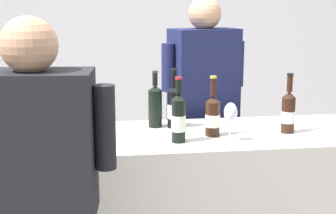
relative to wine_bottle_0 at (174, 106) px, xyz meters
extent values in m
cube|color=white|center=(0.03, 2.45, 0.30)|extent=(8.00, 0.10, 2.80)
cylinder|color=black|center=(0.00, 0.00, -0.02)|extent=(0.07, 0.07, 0.21)
cone|color=black|center=(0.00, 0.00, 0.10)|extent=(0.07, 0.07, 0.03)
cylinder|color=black|center=(0.00, 0.00, 0.16)|extent=(0.03, 0.03, 0.08)
cylinder|color=black|center=(0.00, 0.00, 0.21)|extent=(0.03, 0.03, 0.01)
cylinder|color=white|center=(0.00, 0.00, -0.03)|extent=(0.08, 0.08, 0.08)
cylinder|color=black|center=(-0.67, -0.11, -0.03)|extent=(0.07, 0.07, 0.19)
cone|color=black|center=(-0.67, -0.11, 0.09)|extent=(0.07, 0.07, 0.04)
cylinder|color=black|center=(-0.67, -0.11, 0.15)|extent=(0.03, 0.03, 0.09)
cylinder|color=black|center=(-0.67, -0.11, 0.20)|extent=(0.03, 0.03, 0.01)
cylinder|color=white|center=(-0.67, -0.11, -0.04)|extent=(0.07, 0.07, 0.07)
cylinder|color=black|center=(-0.02, -0.29, -0.01)|extent=(0.07, 0.07, 0.22)
cone|color=black|center=(-0.02, -0.29, 0.11)|extent=(0.07, 0.07, 0.03)
cylinder|color=black|center=(-0.02, -0.29, 0.16)|extent=(0.03, 0.03, 0.07)
cylinder|color=maroon|center=(-0.02, -0.29, 0.20)|extent=(0.03, 0.03, 0.01)
cylinder|color=silver|center=(-0.02, -0.29, -0.02)|extent=(0.07, 0.07, 0.08)
cylinder|color=black|center=(0.17, -0.20, -0.03)|extent=(0.08, 0.08, 0.18)
cone|color=black|center=(0.17, -0.20, 0.08)|extent=(0.08, 0.08, 0.03)
cylinder|color=black|center=(0.17, -0.20, 0.14)|extent=(0.03, 0.03, 0.09)
cylinder|color=#B79333|center=(0.17, -0.20, 0.19)|extent=(0.03, 0.03, 0.01)
cylinder|color=#E3EECD|center=(0.17, -0.20, -0.04)|extent=(0.08, 0.08, 0.07)
cylinder|color=black|center=(-0.10, 0.03, -0.02)|extent=(0.08, 0.08, 0.21)
cone|color=black|center=(-0.10, 0.03, 0.10)|extent=(0.08, 0.08, 0.03)
cylinder|color=black|center=(-0.10, 0.03, 0.15)|extent=(0.03, 0.03, 0.07)
cylinder|color=#333338|center=(-0.10, 0.03, 0.19)|extent=(0.03, 0.03, 0.01)
cylinder|color=black|center=(0.59, -0.20, -0.02)|extent=(0.07, 0.07, 0.19)
cone|color=black|center=(0.59, -0.20, 0.09)|extent=(0.07, 0.07, 0.03)
cylinder|color=black|center=(0.59, -0.20, 0.15)|extent=(0.03, 0.03, 0.09)
cylinder|color=black|center=(0.59, -0.20, 0.20)|extent=(0.03, 0.03, 0.01)
cylinder|color=silver|center=(0.59, -0.20, -0.03)|extent=(0.07, 0.07, 0.06)
cylinder|color=silver|center=(0.24, -0.31, -0.12)|extent=(0.08, 0.08, 0.00)
cylinder|color=silver|center=(0.24, -0.31, -0.07)|extent=(0.01, 0.01, 0.10)
ellipsoid|color=silver|center=(0.24, -0.31, 0.03)|extent=(0.07, 0.07, 0.10)
ellipsoid|color=maroon|center=(0.24, -0.31, 0.01)|extent=(0.05, 0.05, 0.04)
cube|color=black|center=(0.26, 0.44, -0.66)|extent=(0.43, 0.33, 0.89)
cube|color=#191E47|center=(0.26, 0.44, 0.10)|extent=(0.47, 0.34, 0.62)
sphere|color=tan|center=(0.26, 0.44, 0.50)|extent=(0.21, 0.21, 0.21)
cylinder|color=#191E47|center=(0.51, 0.50, 0.17)|extent=(0.08, 0.08, 0.30)
cylinder|color=#191E47|center=(0.02, 0.38, 0.17)|extent=(0.08, 0.08, 0.30)
cube|color=black|center=(-0.65, -0.83, 0.05)|extent=(0.46, 0.28, 0.56)
sphere|color=tan|center=(-0.65, -0.83, 0.42)|extent=(0.21, 0.21, 0.21)
cylinder|color=black|center=(-0.39, -0.85, 0.11)|extent=(0.08, 0.08, 0.32)
camera|label=1|loc=(-0.40, -2.57, 0.56)|focal=51.05mm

